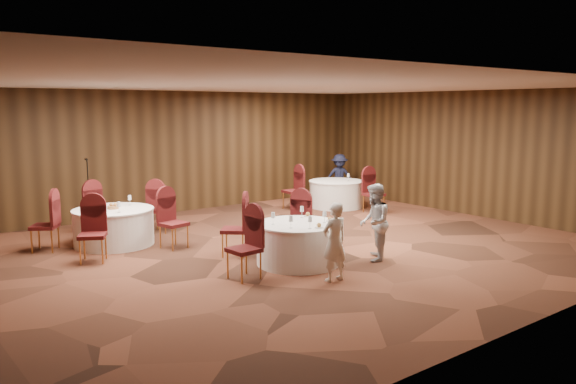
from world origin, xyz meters
TOP-DOWN VIEW (x-y plane):
  - ground at (0.00, 0.00)m, footprint 12.00×12.00m
  - room_shell at (0.00, 0.00)m, footprint 12.00×12.00m
  - table_main at (-0.45, -0.95)m, footprint 1.51×1.51m
  - table_left at (-2.56, 2.42)m, footprint 1.61×1.61m
  - table_right at (4.00, 2.95)m, footprint 1.53×1.53m
  - chairs_main at (-0.79, -0.35)m, footprint 2.74×2.01m
  - chairs_left at (-2.55, 2.46)m, footprint 3.25×3.04m
  - chairs_right at (3.52, 2.56)m, footprint 1.93×2.28m
  - tabletop_main at (-0.31, -1.06)m, footprint 1.08×1.04m
  - tabletop_left at (-2.55, 2.43)m, footprint 0.83×0.86m
  - tabletop_right at (4.21, 2.70)m, footprint 0.08×0.08m
  - mic_stand at (-2.56, 3.90)m, footprint 0.24×0.24m
  - woman_a at (-0.61, -2.09)m, footprint 0.48×0.32m
  - woman_b at (0.80, -1.60)m, footprint 0.87×0.85m
  - man_c at (4.96, 3.87)m, footprint 1.02×0.93m

SIDE VIEW (x-z plane):
  - ground at x=0.00m, z-range 0.00..0.00m
  - table_right at x=4.00m, z-range 0.01..0.75m
  - table_main at x=-0.45m, z-range 0.01..0.75m
  - table_left at x=-2.56m, z-range 0.01..0.75m
  - mic_stand at x=-2.56m, z-range -0.34..1.32m
  - chairs_main at x=-0.79m, z-range 0.00..1.00m
  - chairs_left at x=-2.55m, z-range 0.00..1.00m
  - chairs_right at x=3.52m, z-range 0.00..1.00m
  - woman_a at x=-0.61m, z-range 0.00..1.29m
  - man_c at x=4.96m, z-range 0.00..1.37m
  - woman_b at x=0.80m, z-range 0.00..1.41m
  - tabletop_left at x=-2.55m, z-range 0.71..0.93m
  - tabletop_main at x=-0.31m, z-range 0.74..0.95m
  - tabletop_right at x=4.21m, z-range 0.79..1.01m
  - room_shell at x=0.00m, z-range -4.04..7.96m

